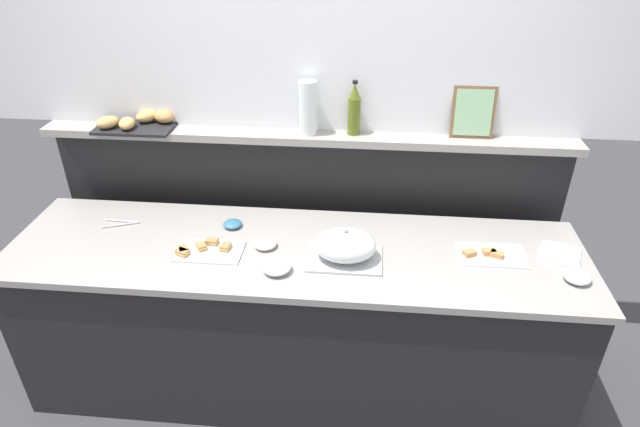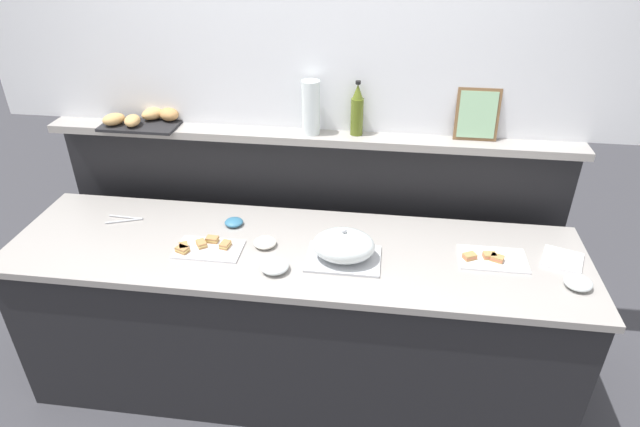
# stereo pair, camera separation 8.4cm
# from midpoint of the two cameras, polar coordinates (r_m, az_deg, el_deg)

# --- Properties ---
(ground_plane) EXTENTS (12.00, 12.00, 0.00)m
(ground_plane) POSITION_cam_midpoint_polar(r_m,az_deg,el_deg) (3.57, -1.75, -10.09)
(ground_plane) COLOR #38383D
(buffet_counter) EXTENTS (2.75, 0.73, 0.89)m
(buffet_counter) POSITION_cam_midpoint_polar(r_m,az_deg,el_deg) (2.83, -3.37, -11.17)
(buffet_counter) COLOR black
(buffet_counter) RESTS_ON ground_plane
(back_ledge_unit) EXTENTS (2.77, 0.22, 1.28)m
(back_ledge_unit) POSITION_cam_midpoint_polar(r_m,az_deg,el_deg) (3.12, -2.07, -1.37)
(back_ledge_unit) COLOR black
(back_ledge_unit) RESTS_ON ground_plane
(sandwich_platter_rear) EXTENTS (0.31, 0.19, 0.04)m
(sandwich_platter_rear) POSITION_cam_midpoint_polar(r_m,az_deg,el_deg) (2.60, 16.80, -4.22)
(sandwich_platter_rear) COLOR white
(sandwich_platter_rear) RESTS_ON buffet_counter
(sandwich_platter_side) EXTENTS (0.31, 0.19, 0.04)m
(sandwich_platter_side) POSITION_cam_midpoint_polar(r_m,az_deg,el_deg) (2.58, -12.89, -3.83)
(sandwich_platter_side) COLOR silver
(sandwich_platter_side) RESTS_ON buffet_counter
(serving_cloche) EXTENTS (0.34, 0.24, 0.17)m
(serving_cloche) POSITION_cam_midpoint_polar(r_m,az_deg,el_deg) (2.43, 1.70, -3.50)
(serving_cloche) COLOR #B7BABF
(serving_cloche) RESTS_ON buffet_counter
(glass_bowl_large) EXTENTS (0.13, 0.13, 0.05)m
(glass_bowl_large) POSITION_cam_midpoint_polar(r_m,az_deg,el_deg) (2.40, -5.63, -5.73)
(glass_bowl_large) COLOR silver
(glass_bowl_large) RESTS_ON buffet_counter
(glass_bowl_medium) EXTENTS (0.12, 0.12, 0.05)m
(glass_bowl_medium) POSITION_cam_midpoint_polar(r_m,az_deg,el_deg) (2.57, 24.84, -6.14)
(glass_bowl_medium) COLOR silver
(glass_bowl_medium) RESTS_ON buffet_counter
(condiment_bowl_red) EXTENTS (0.09, 0.09, 0.03)m
(condiment_bowl_red) POSITION_cam_midpoint_polar(r_m,az_deg,el_deg) (2.74, -10.15, -1.11)
(condiment_bowl_red) COLOR teal
(condiment_bowl_red) RESTS_ON buffet_counter
(condiment_bowl_teal) EXTENTS (0.11, 0.11, 0.04)m
(condiment_bowl_teal) POSITION_cam_midpoint_polar(r_m,az_deg,el_deg) (2.56, -6.79, -3.27)
(condiment_bowl_teal) COLOR silver
(condiment_bowl_teal) RESTS_ON buffet_counter
(serving_tongs) EXTENTS (0.19, 0.08, 0.01)m
(serving_tongs) POSITION_cam_midpoint_polar(r_m,az_deg,el_deg) (2.93, -21.06, -0.96)
(serving_tongs) COLOR #B7BABF
(serving_tongs) RESTS_ON buffet_counter
(napkin_stack) EXTENTS (0.22, 0.22, 0.02)m
(napkin_stack) POSITION_cam_midpoint_polar(r_m,az_deg,el_deg) (2.71, 23.38, -4.03)
(napkin_stack) COLOR white
(napkin_stack) RESTS_ON buffet_counter
(olive_oil_bottle) EXTENTS (0.06, 0.06, 0.28)m
(olive_oil_bottle) POSITION_cam_midpoint_polar(r_m,az_deg,el_deg) (2.72, 2.76, 10.89)
(olive_oil_bottle) COLOR #56661E
(olive_oil_bottle) RESTS_ON back_ledge_unit
(bread_basket) EXTENTS (0.41, 0.29, 0.08)m
(bread_basket) POSITION_cam_midpoint_polar(r_m,az_deg,el_deg) (3.01, -19.27, 9.34)
(bread_basket) COLOR black
(bread_basket) RESTS_ON back_ledge_unit
(framed_picture) EXTENTS (0.21, 0.06, 0.25)m
(framed_picture) POSITION_cam_midpoint_polar(r_m,az_deg,el_deg) (2.78, 15.15, 10.33)
(framed_picture) COLOR brown
(framed_picture) RESTS_ON back_ledge_unit
(water_carafe) EXTENTS (0.09, 0.09, 0.27)m
(water_carafe) POSITION_cam_midpoint_polar(r_m,az_deg,el_deg) (2.72, -2.19, 11.16)
(water_carafe) COLOR silver
(water_carafe) RESTS_ON back_ledge_unit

